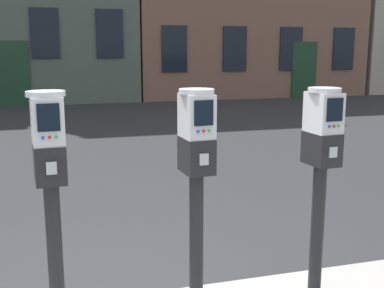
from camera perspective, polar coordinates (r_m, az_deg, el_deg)
The scene contains 3 objects.
parking_meter_near_kerb at distance 2.87m, azimuth -16.45°, elevation -3.12°, with size 0.23×0.26×1.48m.
parking_meter_twin_adjacent at distance 2.99m, azimuth 0.53°, elevation -2.20°, with size 0.23×0.26×1.47m.
parking_meter_end_of_row at distance 3.34m, azimuth 15.06°, elevation -1.30°, with size 0.23×0.26×1.46m.
Camera 1 is at (-0.51, -2.92, 1.85)m, focal length 45.03 mm.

